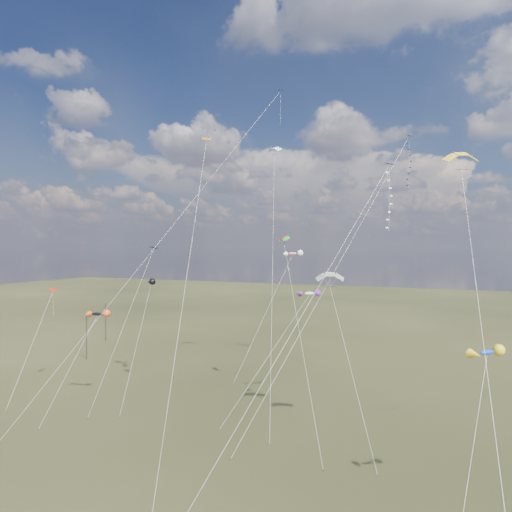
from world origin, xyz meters
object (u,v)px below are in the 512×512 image
at_px(utility_pole_near, 86,337).
at_px(novelty_black_orange, 97,314).
at_px(utility_pole_far, 106,322).
at_px(parafoil_yellow, 462,155).
at_px(diamond_black_high, 400,175).

xyz_separation_m(utility_pole_near, novelty_black_orange, (18.62, -17.76, 7.52)).
bearing_deg(utility_pole_far, utility_pole_near, -60.26).
distance_m(parafoil_yellow, novelty_black_orange, 44.89).
bearing_deg(novelty_black_orange, utility_pole_near, 136.36).
height_order(utility_pole_far, novelty_black_orange, novelty_black_orange).
xyz_separation_m(parafoil_yellow, novelty_black_orange, (-41.73, 4.65, -15.87)).
bearing_deg(utility_pole_far, novelty_black_orange, -50.03).
relative_size(utility_pole_near, novelty_black_orange, 0.66).
height_order(diamond_black_high, parafoil_yellow, diamond_black_high).
bearing_deg(diamond_black_high, novelty_black_orange, -161.14).
distance_m(utility_pole_near, utility_pole_far, 16.12).
bearing_deg(diamond_black_high, utility_pole_near, 174.02).
distance_m(utility_pole_near, diamond_black_high, 59.65).
xyz_separation_m(utility_pole_near, diamond_black_high, (54.04, -5.66, 24.61)).
distance_m(utility_pole_far, parafoil_yellow, 80.90).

